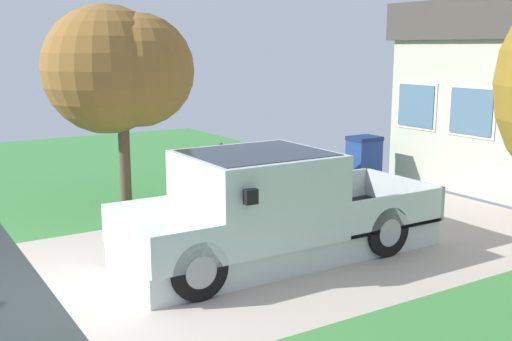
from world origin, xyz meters
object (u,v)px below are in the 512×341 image
Objects in this scene: handbag at (211,235)px; wheeled_trash_bin at (364,158)px; person_with_hat at (222,183)px; front_yard_tree at (120,70)px; pickup_truck at (262,212)px.

wheeled_trash_bin is (-2.13, 5.29, 0.50)m from handbag.
person_with_hat is at bearing 124.54° from handbag.
wheeled_trash_bin is at bearing 122.13° from person_with_hat.
handbag is 4.24m from front_yard_tree.
front_yard_tree is (-3.29, -0.33, 2.66)m from handbag.
front_yard_tree is (-4.53, -0.55, 2.01)m from pickup_truck.
wheeled_trash_bin is (-3.38, 5.06, -0.16)m from pickup_truck.
pickup_truck is 4.55× the size of wheeled_trash_bin.
person_with_hat is at bearing -69.00° from wheeled_trash_bin.
person_with_hat is 4.25× the size of handbag.
person_with_hat is at bearing -4.13° from pickup_truck.
pickup_truck is at bearing 6.69° from person_with_hat.
front_yard_tree is 6.13m from wheeled_trash_bin.
front_yard_tree is at bearing -174.31° from handbag.
pickup_truck is 1.49m from person_with_hat.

